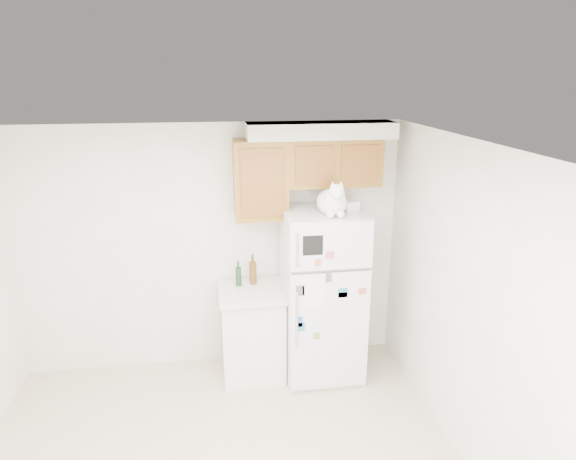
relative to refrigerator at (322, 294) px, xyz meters
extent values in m
cube|color=white|center=(-1.07, 0.39, 0.40)|extent=(3.80, 0.04, 2.50)
cube|color=white|center=(0.83, -1.61, 0.40)|extent=(0.04, 4.00, 2.50)
cube|color=white|center=(-1.07, -1.61, 1.65)|extent=(3.80, 4.00, 0.04)
cube|color=#976221|center=(0.13, 0.22, 1.27)|extent=(0.90, 0.33, 0.45)
cube|color=#976221|center=(-0.57, 0.22, 1.12)|extent=(0.50, 0.33, 0.75)
cube|color=silver|center=(0.01, 0.23, 1.57)|extent=(1.40, 0.37, 0.15)
cube|color=silver|center=(0.00, 0.01, 0.00)|extent=(0.76, 0.72, 1.70)
cube|color=silver|center=(0.00, -0.36, 0.62)|extent=(0.74, 0.03, 0.44)
cube|color=silver|center=(0.00, -0.36, -0.22)|extent=(0.74, 0.03, 1.19)
cube|color=#59595B|center=(0.00, -0.36, 0.40)|extent=(0.74, 0.03, 0.02)
cylinder|color=silver|center=(-0.32, -0.39, 0.62)|extent=(0.02, 0.02, 0.32)
cylinder|color=silver|center=(-0.32, -0.39, -0.05)|extent=(0.02, 0.02, 0.55)
cube|color=black|center=(-0.18, -0.38, 0.65)|extent=(0.18, 0.00, 0.18)
cube|color=white|center=(-0.16, -0.38, 0.20)|extent=(0.22, 0.00, 0.28)
cube|color=teal|center=(-0.28, -0.38, -0.14)|extent=(0.07, 0.00, 0.09)
cube|color=#C54F8F|center=(-0.02, -0.38, 0.55)|extent=(0.08, 0.00, 0.07)
cube|color=#525358|center=(-0.03, -0.38, 0.35)|extent=(0.05, 0.00, 0.11)
cube|color=teal|center=(0.10, -0.38, 0.18)|extent=(0.09, 0.00, 0.09)
cube|color=#729349|center=(-0.13, -0.38, -0.24)|extent=(0.06, 0.00, 0.06)
cube|color=#2E59A2|center=(-0.29, -0.38, -0.08)|extent=(0.05, 0.00, 0.10)
cube|color=#CA543F|center=(0.29, -0.38, 0.18)|extent=(0.08, 0.00, 0.06)
cube|color=#BD693B|center=(-0.13, -0.38, 0.49)|extent=(0.06, 0.00, 0.07)
cube|color=white|center=(0.11, -0.38, 0.14)|extent=(0.10, 0.00, 0.09)
cube|color=#4E4E53|center=(-0.29, -0.38, 0.23)|extent=(0.08, 0.00, 0.10)
cube|color=white|center=(-0.69, 0.07, -0.41)|extent=(0.60, 0.60, 0.88)
cube|color=silver|center=(-0.69, 0.05, 0.05)|extent=(0.64, 0.64, 0.04)
ellipsoid|color=white|center=(0.05, -0.10, 0.96)|extent=(0.27, 0.37, 0.23)
ellipsoid|color=white|center=(0.05, -0.21, 1.01)|extent=(0.20, 0.16, 0.22)
sphere|color=white|center=(0.05, -0.26, 1.10)|extent=(0.14, 0.14, 0.14)
cone|color=white|center=(0.01, -0.26, 1.16)|extent=(0.05, 0.05, 0.05)
cone|color=white|center=(0.09, -0.26, 1.16)|extent=(0.05, 0.05, 0.05)
cone|color=#D88C8C|center=(0.01, -0.27, 1.16)|extent=(0.03, 0.03, 0.03)
cone|color=#D88C8C|center=(0.09, -0.27, 1.16)|extent=(0.03, 0.03, 0.03)
sphere|color=white|center=(0.05, -0.32, 1.07)|extent=(0.06, 0.06, 0.06)
sphere|color=white|center=(0.00, -0.25, 0.89)|extent=(0.07, 0.07, 0.07)
sphere|color=white|center=(0.10, -0.25, 0.89)|extent=(0.07, 0.07, 0.07)
cylinder|color=white|center=(0.16, 0.03, 0.89)|extent=(0.17, 0.23, 0.08)
cube|color=white|center=(0.09, 0.02, 0.90)|extent=(0.22, 0.19, 0.10)
cube|color=white|center=(0.25, -0.01, 0.89)|extent=(0.18, 0.16, 0.09)
camera|label=1|loc=(-1.05, -4.52, 2.11)|focal=32.00mm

